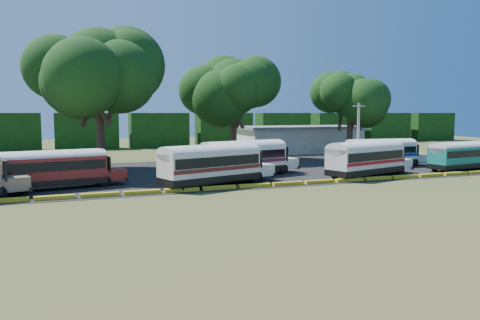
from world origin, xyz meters
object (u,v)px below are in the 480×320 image
object	(u,v)px
bus_red	(57,167)
bus_teal	(461,154)
bus_cream_west	(213,162)
tree_west	(99,69)
bus_white_red	(367,157)

from	to	relation	value
bus_red	bus_teal	world-z (taller)	bus_red
bus_cream_west	tree_west	xyz separation A→B (m)	(-7.84, 12.85, 8.43)
bus_red	bus_cream_west	world-z (taller)	bus_cream_west
bus_red	bus_teal	size ratio (longest dim) A/B	1.04
bus_cream_west	bus_white_red	size ratio (longest dim) A/B	1.02
bus_red	tree_west	bearing A→B (deg)	56.47
bus_cream_west	bus_teal	distance (m)	27.33
bus_teal	bus_red	bearing A→B (deg)	167.88
bus_teal	tree_west	xyz separation A→B (m)	(-35.16, 12.22, 8.65)
bus_red	bus_teal	bearing A→B (deg)	-14.54
bus_cream_west	tree_west	bearing A→B (deg)	103.80
bus_teal	bus_cream_west	bearing A→B (deg)	172.43
bus_cream_west	bus_white_red	world-z (taller)	bus_cream_west
bus_cream_west	bus_teal	xyz separation A→B (m)	(27.32, 0.62, -0.23)
bus_teal	tree_west	bearing A→B (deg)	151.96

